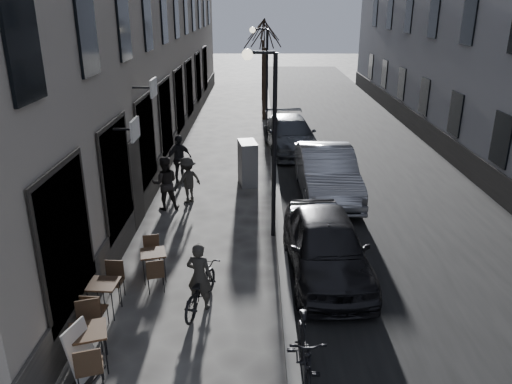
{
  "coord_description": "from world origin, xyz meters",
  "views": [
    {
      "loc": [
        -0.43,
        -6.75,
        6.15
      ],
      "look_at": [
        -0.48,
        4.7,
        1.8
      ],
      "focal_mm": 35.0,
      "sensor_mm": 36.0,
      "label": 1
    }
  ],
  "objects_px": {
    "bistro_set_c": "(154,263)",
    "sign_board": "(83,357)",
    "pedestrian_near": "(165,183)",
    "moped": "(304,355)",
    "streetlamp_near": "(268,126)",
    "streetlamp_far": "(263,69)",
    "bicycle": "(200,288)",
    "car_far": "(291,135)",
    "bistro_set_a": "(89,345)",
    "car_near": "(326,245)",
    "pedestrian_far": "(179,159)",
    "tree_far": "(263,28)",
    "car_mid": "(327,173)",
    "bistro_set_b": "(104,295)",
    "pedestrian_mid": "(188,180)",
    "tree_near": "(264,33)",
    "utility_cabinet": "(248,163)"
  },
  "relations": [
    {
      "from": "tree_far",
      "to": "bicycle",
      "type": "relative_size",
      "value": 3.21
    },
    {
      "from": "bistro_set_b",
      "to": "pedestrian_mid",
      "type": "distance_m",
      "value": 6.4
    },
    {
      "from": "streetlamp_far",
      "to": "car_far",
      "type": "height_order",
      "value": "streetlamp_far"
    },
    {
      "from": "pedestrian_near",
      "to": "bistro_set_a",
      "type": "bearing_deg",
      "value": 78.52
    },
    {
      "from": "bicycle",
      "to": "car_far",
      "type": "distance_m",
      "value": 12.49
    },
    {
      "from": "tree_near",
      "to": "pedestrian_mid",
      "type": "height_order",
      "value": "tree_near"
    },
    {
      "from": "car_mid",
      "to": "pedestrian_far",
      "type": "bearing_deg",
      "value": 164.42
    },
    {
      "from": "streetlamp_near",
      "to": "streetlamp_far",
      "type": "distance_m",
      "value": 12.0
    },
    {
      "from": "bistro_set_c",
      "to": "bicycle",
      "type": "relative_size",
      "value": 0.82
    },
    {
      "from": "pedestrian_far",
      "to": "utility_cabinet",
      "type": "bearing_deg",
      "value": -45.54
    },
    {
      "from": "bistro_set_c",
      "to": "car_near",
      "type": "height_order",
      "value": "car_near"
    },
    {
      "from": "bistro_set_a",
      "to": "utility_cabinet",
      "type": "distance_m",
      "value": 10.09
    },
    {
      "from": "tree_near",
      "to": "car_near",
      "type": "distance_m",
      "value": 17.62
    },
    {
      "from": "bistro_set_a",
      "to": "car_near",
      "type": "bearing_deg",
      "value": 18.12
    },
    {
      "from": "tree_far",
      "to": "pedestrian_mid",
      "type": "relative_size",
      "value": 3.73
    },
    {
      "from": "bistro_set_c",
      "to": "sign_board",
      "type": "bearing_deg",
      "value": -114.85
    },
    {
      "from": "pedestrian_near",
      "to": "bistro_set_b",
      "type": "bearing_deg",
      "value": 76.21
    },
    {
      "from": "bistro_set_b",
      "to": "pedestrian_far",
      "type": "height_order",
      "value": "pedestrian_far"
    },
    {
      "from": "tree_far",
      "to": "pedestrian_near",
      "type": "bearing_deg",
      "value": -99.68
    },
    {
      "from": "bistro_set_a",
      "to": "car_near",
      "type": "xyz_separation_m",
      "value": [
        4.6,
        3.35,
        0.28
      ]
    },
    {
      "from": "bistro_set_a",
      "to": "sign_board",
      "type": "relative_size",
      "value": 1.57
    },
    {
      "from": "pedestrian_far",
      "to": "bistro_set_b",
      "type": "bearing_deg",
      "value": -134.26
    },
    {
      "from": "tree_near",
      "to": "pedestrian_mid",
      "type": "bearing_deg",
      "value": -101.83
    },
    {
      "from": "bistro_set_a",
      "to": "sign_board",
      "type": "distance_m",
      "value": 0.26
    },
    {
      "from": "car_near",
      "to": "tree_far",
      "type": "bearing_deg",
      "value": 90.39
    },
    {
      "from": "bistro_set_b",
      "to": "bicycle",
      "type": "height_order",
      "value": "bicycle"
    },
    {
      "from": "moped",
      "to": "car_near",
      "type": "bearing_deg",
      "value": 76.72
    },
    {
      "from": "tree_near",
      "to": "moped",
      "type": "height_order",
      "value": "tree_near"
    },
    {
      "from": "streetlamp_far",
      "to": "moped",
      "type": "height_order",
      "value": "streetlamp_far"
    },
    {
      "from": "streetlamp_near",
      "to": "car_near",
      "type": "bearing_deg",
      "value": -57.48
    },
    {
      "from": "streetlamp_far",
      "to": "car_near",
      "type": "bearing_deg",
      "value": -84.5
    },
    {
      "from": "pedestrian_near",
      "to": "car_near",
      "type": "distance_m",
      "value": 6.1
    },
    {
      "from": "streetlamp_near",
      "to": "sign_board",
      "type": "bearing_deg",
      "value": -119.88
    },
    {
      "from": "bistro_set_c",
      "to": "bicycle",
      "type": "bearing_deg",
      "value": -59.03
    },
    {
      "from": "streetlamp_far",
      "to": "car_far",
      "type": "relative_size",
      "value": 1.01
    },
    {
      "from": "streetlamp_far",
      "to": "bicycle",
      "type": "xyz_separation_m",
      "value": [
        -1.49,
        -15.56,
        -2.69
      ]
    },
    {
      "from": "sign_board",
      "to": "streetlamp_near",
      "type": "bearing_deg",
      "value": 76.71
    },
    {
      "from": "pedestrian_far",
      "to": "moped",
      "type": "bearing_deg",
      "value": -112.42
    },
    {
      "from": "streetlamp_near",
      "to": "bicycle",
      "type": "height_order",
      "value": "streetlamp_near"
    },
    {
      "from": "bistro_set_c",
      "to": "moped",
      "type": "distance_m",
      "value": 4.78
    },
    {
      "from": "pedestrian_near",
      "to": "moped",
      "type": "bearing_deg",
      "value": 104.28
    },
    {
      "from": "bistro_set_a",
      "to": "car_mid",
      "type": "relative_size",
      "value": 0.33
    },
    {
      "from": "tree_near",
      "to": "bicycle",
      "type": "xyz_separation_m",
      "value": [
        -1.57,
        -18.56,
        -4.2
      ]
    },
    {
      "from": "tree_far",
      "to": "car_near",
      "type": "xyz_separation_m",
      "value": [
        1.29,
        -23.13,
        -3.9
      ]
    },
    {
      "from": "pedestrian_near",
      "to": "car_mid",
      "type": "bearing_deg",
      "value": -178.39
    },
    {
      "from": "bistro_set_b",
      "to": "bistro_set_c",
      "type": "relative_size",
      "value": 1.02
    },
    {
      "from": "bistro_set_a",
      "to": "bistro_set_b",
      "type": "xyz_separation_m",
      "value": [
        -0.22,
        1.67,
        -0.03
      ]
    },
    {
      "from": "bicycle",
      "to": "car_near",
      "type": "height_order",
      "value": "car_near"
    },
    {
      "from": "bistro_set_b",
      "to": "bistro_set_c",
      "type": "height_order",
      "value": "bistro_set_b"
    },
    {
      "from": "pedestrian_near",
      "to": "pedestrian_far",
      "type": "relative_size",
      "value": 0.97
    }
  ]
}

